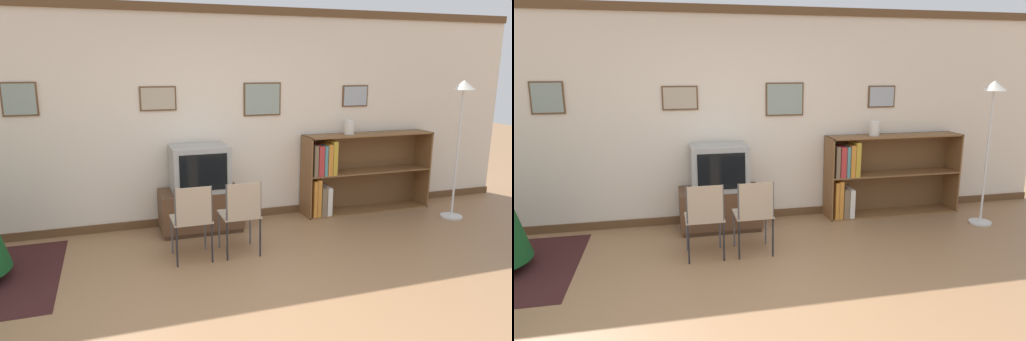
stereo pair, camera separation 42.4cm
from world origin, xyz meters
The scene contains 9 objects.
ground_plane centered at (0.00, 0.00, 0.00)m, with size 24.00×24.00×0.00m, color #936B47.
wall_back centered at (0.00, 2.54, 1.35)m, with size 9.06×0.11×2.70m.
tv_console centered at (-0.17, 2.20, 0.26)m, with size 0.99×0.53×0.51m.
television centered at (-0.17, 2.20, 0.78)m, with size 0.68×0.50×0.55m.
folding_chair_left centered at (-0.43, 1.30, 0.47)m, with size 0.40×0.40×0.82m.
folding_chair_right centered at (0.09, 1.30, 0.47)m, with size 0.40×0.40×0.82m.
bookshelf centered at (1.88, 2.31, 0.54)m, with size 1.85×0.36×1.08m.
vase centered at (1.91, 2.33, 1.18)m, with size 0.13×0.13×0.20m.
standing_lamp centered at (3.13, 1.65, 1.39)m, with size 0.28×0.28×1.81m.
Camera 2 is at (-0.76, -3.21, 1.98)m, focal length 32.00 mm.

